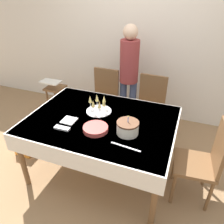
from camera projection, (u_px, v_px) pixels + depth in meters
ground_plane at (103, 169)px, 2.85m from camera, size 12.00×12.00×0.00m
wall_back at (141, 37)px, 3.45m from camera, size 8.00×0.05×2.70m
dining_table at (101, 126)px, 2.51m from camera, size 1.65×1.23×0.77m
dining_chair_far_left at (104, 97)px, 3.43m from camera, size 0.43×0.43×0.97m
dining_chair_far_right at (150, 105)px, 3.21m from camera, size 0.44×0.44×0.97m
dining_chair_right_end at (204, 160)px, 2.23m from camera, size 0.46×0.46×0.97m
birthday_cake at (128, 128)px, 2.19m from camera, size 0.23×0.23×0.21m
champagne_tray at (98, 105)px, 2.56m from camera, size 0.30×0.30×0.18m
plate_stack_main at (96, 129)px, 2.25m from camera, size 0.26×0.26×0.05m
cake_knife at (126, 147)px, 2.04m from camera, size 0.30×0.05×0.00m
fork_pile at (62, 128)px, 2.29m from camera, size 0.17×0.06×0.02m
napkin_pile at (69, 121)px, 2.42m from camera, size 0.15×0.15×0.01m
person_standing at (129, 69)px, 3.25m from camera, size 0.28×0.28×1.61m
high_chair at (55, 92)px, 3.72m from camera, size 0.33×0.35×0.71m
gift_bag at (24, 148)px, 3.04m from camera, size 0.24×0.15×0.22m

